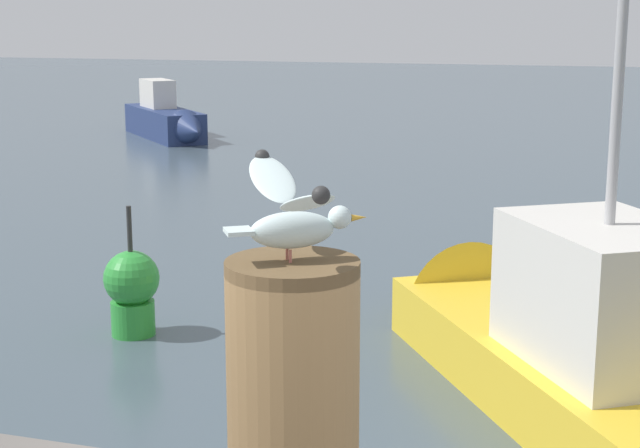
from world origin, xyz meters
TOP-DOWN VIEW (x-y plane):
  - mooring_post at (-0.61, -0.27)m, footprint 0.37×0.37m
  - seagull at (-0.61, -0.27)m, footprint 0.46×0.63m
  - boat_yellow at (-0.38, 5.64)m, footprint 4.32×5.66m
  - boat_navy at (-11.04, 20.28)m, footprint 3.80×3.90m
  - channel_buoy at (-4.41, 5.82)m, footprint 0.56×0.56m

SIDE VIEW (x-z plane):
  - channel_buoy at x=-4.41m, z-range -0.19..1.14m
  - boat_navy at x=-11.04m, z-range -0.28..1.24m
  - boat_yellow at x=-0.38m, z-range -1.82..2.81m
  - mooring_post at x=-0.61m, z-range 1.76..2.54m
  - seagull at x=-0.61m, z-range 2.54..2.80m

